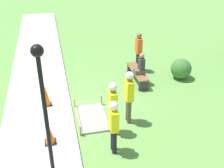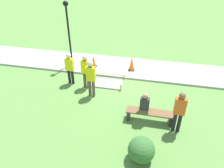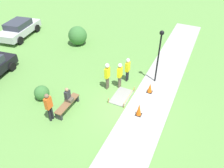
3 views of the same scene
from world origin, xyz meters
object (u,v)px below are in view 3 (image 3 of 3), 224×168
at_px(park_bench, 67,105).
at_px(parked_car_silver, 19,29).
at_px(traffic_cone_near_patch, 139,109).
at_px(person_seated_on_bench, 68,96).
at_px(worker_supervisor, 107,74).
at_px(bystander_in_orange_shirt, 49,106).
at_px(worker_trainee, 128,68).
at_px(traffic_cone_far_patch, 150,88).
at_px(lamppost_near, 159,49).
at_px(worker_assistant, 120,73).

distance_m(park_bench, parked_car_silver, 11.47).
height_order(traffic_cone_near_patch, person_seated_on_bench, person_seated_on_bench).
xyz_separation_m(worker_supervisor, bystander_in_orange_shirt, (-3.80, 1.54, -0.10)).
xyz_separation_m(worker_trainee, parked_car_silver, (2.17, 11.60, -0.24)).
relative_size(traffic_cone_far_patch, lamppost_near, 0.18).
bearing_deg(worker_trainee, worker_assistant, 168.78).
relative_size(traffic_cone_far_patch, bystander_in_orange_shirt, 0.35).
distance_m(bystander_in_orange_shirt, parked_car_silver, 11.78).
bearing_deg(lamppost_near, traffic_cone_near_patch, -178.51).
relative_size(person_seated_on_bench, bystander_in_orange_shirt, 0.49).
bearing_deg(lamppost_near, worker_supervisor, 127.14).
distance_m(traffic_cone_near_patch, parked_car_silver, 14.37).
relative_size(worker_supervisor, worker_assistant, 1.04).
bearing_deg(traffic_cone_far_patch, parked_car_silver, 78.02).
bearing_deg(park_bench, bystander_in_orange_shirt, 161.03).
xyz_separation_m(worker_assistant, parked_car_silver, (3.05, 11.42, -0.31)).
distance_m(person_seated_on_bench, parked_car_silver, 11.29).
distance_m(traffic_cone_near_patch, park_bench, 4.07).
distance_m(traffic_cone_near_patch, worker_assistant, 2.90).
relative_size(park_bench, lamppost_near, 0.52).
xyz_separation_m(worker_trainee, bystander_in_orange_shirt, (-5.15, 2.37, 0.02)).
distance_m(worker_supervisor, parked_car_silver, 11.33).
bearing_deg(park_bench, traffic_cone_far_patch, -47.96).
xyz_separation_m(bystander_in_orange_shirt, parked_car_silver, (7.32, 9.23, -0.26)).
bearing_deg(worker_assistant, person_seated_on_bench, 147.78).
xyz_separation_m(bystander_in_orange_shirt, lamppost_near, (5.77, -4.13, 1.45)).
height_order(traffic_cone_far_patch, lamppost_near, lamppost_near).
height_order(traffic_cone_near_patch, worker_supervisor, worker_supervisor).
relative_size(park_bench, parked_car_silver, 0.40).
xyz_separation_m(worker_supervisor, worker_assistant, (0.46, -0.65, -0.06)).
bearing_deg(worker_supervisor, traffic_cone_near_patch, -119.44).
bearing_deg(worker_assistant, parked_car_silver, 75.05).
bearing_deg(lamppost_near, bystander_in_orange_shirt, 144.37).
bearing_deg(person_seated_on_bench, worker_supervisor, -25.99).
bearing_deg(lamppost_near, worker_trainee, 109.38).
xyz_separation_m(worker_assistant, bystander_in_orange_shirt, (-4.27, 2.19, -0.04)).
height_order(worker_supervisor, worker_trainee, worker_supervisor).
bearing_deg(worker_supervisor, parked_car_silver, 71.94).
distance_m(person_seated_on_bench, worker_assistant, 3.55).
distance_m(traffic_cone_near_patch, traffic_cone_far_patch, 2.19).
height_order(person_seated_on_bench, worker_assistant, worker_assistant).
height_order(traffic_cone_far_patch, park_bench, traffic_cone_far_patch).
relative_size(park_bench, worker_supervisor, 1.01).
xyz_separation_m(park_bench, lamppost_near, (4.74, -3.78, 2.13)).
relative_size(worker_assistant, bystander_in_orange_shirt, 0.99).
bearing_deg(traffic_cone_near_patch, park_bench, 107.95).
xyz_separation_m(traffic_cone_near_patch, bystander_in_orange_shirt, (-2.29, 4.23, 0.54)).
bearing_deg(person_seated_on_bench, worker_trainee, -28.01).
distance_m(person_seated_on_bench, worker_trainee, 4.39).
height_order(park_bench, lamppost_near, lamppost_near).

